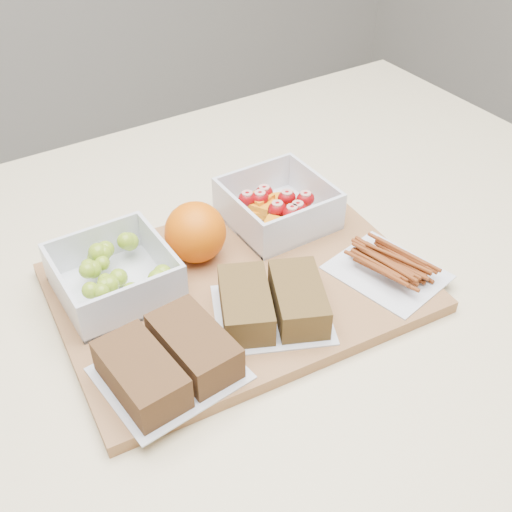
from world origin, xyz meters
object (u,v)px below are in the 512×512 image
object	(u,v)px
fruit_container	(277,208)
pretzel_bag	(388,264)
sandwich_bag_left	(168,361)
sandwich_bag_center	(272,302)
orange	(195,232)
cutting_board	(238,288)
grape_container	(115,274)

from	to	relation	value
fruit_container	pretzel_bag	distance (m)	0.17
fruit_container	sandwich_bag_left	distance (m)	0.29
fruit_container	sandwich_bag_center	world-z (taller)	fruit_container
fruit_container	orange	world-z (taller)	orange
sandwich_bag_center	pretzel_bag	size ratio (longest dim) A/B	1.11
sandwich_bag_left	sandwich_bag_center	bearing A→B (deg)	6.94
fruit_container	pretzel_bag	bearing A→B (deg)	-72.01
sandwich_bag_center	orange	bearing A→B (deg)	99.06
pretzel_bag	fruit_container	bearing A→B (deg)	107.99
sandwich_bag_center	sandwich_bag_left	bearing A→B (deg)	-173.06
cutting_board	sandwich_bag_center	size ratio (longest dim) A/B	2.56
grape_container	sandwich_bag_left	world-z (taller)	grape_container
fruit_container	orange	bearing A→B (deg)	-175.14
fruit_container	pretzel_bag	size ratio (longest dim) A/B	0.87
sandwich_bag_left	pretzel_bag	world-z (taller)	sandwich_bag_left
grape_container	sandwich_bag_center	size ratio (longest dim) A/B	0.77
grape_container	pretzel_bag	bearing A→B (deg)	-27.22
cutting_board	pretzel_bag	xyz separation A→B (m)	(0.16, -0.08, 0.02)
cutting_board	grape_container	world-z (taller)	grape_container
pretzel_bag	orange	bearing A→B (deg)	140.04
orange	pretzel_bag	distance (m)	0.24
grape_container	orange	xyz separation A→B (m)	(0.11, 0.00, 0.02)
sandwich_bag_left	sandwich_bag_center	world-z (taller)	sandwich_bag_left
pretzel_bag	grape_container	bearing A→B (deg)	152.78
fruit_container	sandwich_bag_center	xyz separation A→B (m)	(-0.11, -0.15, -0.00)
orange	sandwich_bag_left	bearing A→B (deg)	-126.48
cutting_board	sandwich_bag_left	bearing A→B (deg)	-143.25
fruit_container	sandwich_bag_left	xyz separation A→B (m)	(-0.24, -0.17, -0.00)
cutting_board	fruit_container	world-z (taller)	fruit_container
sandwich_bag_left	grape_container	bearing A→B (deg)	87.81
sandwich_bag_center	pretzel_bag	world-z (taller)	sandwich_bag_center
fruit_container	orange	distance (m)	0.13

